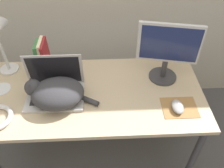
% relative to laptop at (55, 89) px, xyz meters
% --- Properties ---
extents(desk, '(1.41, 0.68, 0.74)m').
position_rel_laptop_xyz_m(desk, '(0.24, 0.01, -0.13)').
color(desk, tan).
rests_on(desk, ground_plane).
extents(laptop, '(0.36, 0.25, 0.26)m').
position_rel_laptop_xyz_m(laptop, '(0.00, 0.00, 0.00)').
color(laptop, '#B7B7BC').
rests_on(laptop, desk).
extents(cat, '(0.44, 0.28, 0.16)m').
position_rel_laptop_xyz_m(cat, '(0.02, -0.06, 0.02)').
color(cat, '#333338').
rests_on(cat, desk).
extents(external_monitor, '(0.38, 0.19, 0.41)m').
position_rel_laptop_xyz_m(external_monitor, '(0.71, 0.13, 0.18)').
color(external_monitor, '#333338').
rests_on(external_monitor, desk).
extents(mousepad, '(0.21, 0.17, 0.00)m').
position_rel_laptop_xyz_m(mousepad, '(0.76, -0.15, -0.05)').
color(mousepad, olive).
rests_on(mousepad, desk).
extents(computer_mouse, '(0.07, 0.11, 0.03)m').
position_rel_laptop_xyz_m(computer_mouse, '(0.74, -0.16, -0.03)').
color(computer_mouse, '#99999E').
rests_on(computer_mouse, mousepad).
extents(book_row, '(0.08, 0.16, 0.24)m').
position_rel_laptop_xyz_m(book_row, '(-0.11, 0.25, 0.07)').
color(book_row, '#387A42').
rests_on(book_row, desk).
extents(desk_lamp, '(0.17, 0.17, 0.43)m').
position_rel_laptop_xyz_m(desk_lamp, '(-0.32, 0.23, 0.24)').
color(desk_lamp, silver).
rests_on(desk_lamp, desk).
extents(cd_disc, '(0.12, 0.12, 0.00)m').
position_rel_laptop_xyz_m(cd_disc, '(-0.37, 0.06, -0.05)').
color(cd_disc, silver).
rests_on(cd_disc, desk).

